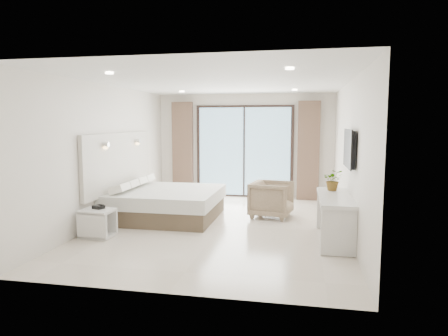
{
  "coord_description": "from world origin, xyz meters",
  "views": [
    {
      "loc": [
        1.48,
        -7.3,
        1.97
      ],
      "look_at": [
        -0.02,
        0.4,
        1.07
      ],
      "focal_mm": 32.0,
      "sensor_mm": 36.0,
      "label": 1
    }
  ],
  "objects_px": {
    "bed": "(166,203)",
    "armchair": "(272,197)",
    "console_desk": "(335,208)",
    "nightstand": "(98,223)"
  },
  "relations": [
    {
      "from": "bed",
      "to": "armchair",
      "type": "relative_size",
      "value": 2.56
    },
    {
      "from": "armchair",
      "to": "bed",
      "type": "bearing_deg",
      "value": 112.44
    },
    {
      "from": "console_desk",
      "to": "nightstand",
      "type": "bearing_deg",
      "value": -172.44
    },
    {
      "from": "bed",
      "to": "nightstand",
      "type": "distance_m",
      "value": 1.7
    },
    {
      "from": "bed",
      "to": "nightstand",
      "type": "xyz_separation_m",
      "value": [
        -0.69,
        -1.56,
        -0.07
      ]
    },
    {
      "from": "nightstand",
      "to": "console_desk",
      "type": "height_order",
      "value": "console_desk"
    },
    {
      "from": "bed",
      "to": "console_desk",
      "type": "height_order",
      "value": "console_desk"
    },
    {
      "from": "bed",
      "to": "nightstand",
      "type": "bearing_deg",
      "value": -113.94
    },
    {
      "from": "nightstand",
      "to": "armchair",
      "type": "distance_m",
      "value": 3.5
    },
    {
      "from": "bed",
      "to": "armchair",
      "type": "height_order",
      "value": "armchair"
    }
  ]
}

